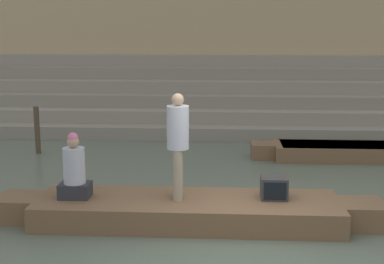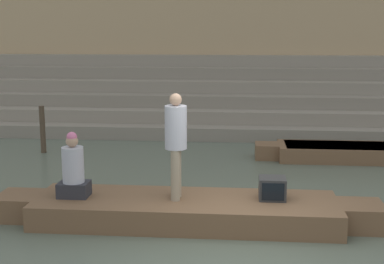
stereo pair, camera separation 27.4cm
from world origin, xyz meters
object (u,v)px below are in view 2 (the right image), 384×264
(rowboat_main, at_px, (186,210))
(tv_set, at_px, (272,188))
(person_rowing, at_px, (73,171))
(moored_boat_shore, at_px, (362,152))
(person_standing, at_px, (176,139))
(mooring_post, at_px, (43,129))

(rowboat_main, bearing_deg, tv_set, 3.20)
(person_rowing, distance_m, moored_boat_shore, 7.48)
(rowboat_main, relative_size, person_rowing, 5.82)
(person_standing, xyz_separation_m, moored_boat_shore, (4.06, 4.65, -1.22))
(rowboat_main, bearing_deg, moored_boat_shore, 48.56)
(rowboat_main, xyz_separation_m, person_rowing, (-1.88, -0.03, 0.63))
(mooring_post, bearing_deg, moored_boat_shore, -0.77)
(person_standing, distance_m, moored_boat_shore, 6.29)
(moored_boat_shore, relative_size, mooring_post, 4.26)
(person_standing, bearing_deg, person_rowing, 171.26)
(person_rowing, xyz_separation_m, moored_boat_shore, (5.78, 4.69, -0.65))
(rowboat_main, xyz_separation_m, tv_set, (1.43, 0.12, 0.37))
(tv_set, distance_m, mooring_post, 7.32)
(person_standing, relative_size, person_rowing, 1.59)
(tv_set, xyz_separation_m, moored_boat_shore, (2.47, 4.54, -0.39))
(person_standing, bearing_deg, rowboat_main, -14.84)
(person_rowing, bearing_deg, person_standing, 6.47)
(moored_boat_shore, bearing_deg, mooring_post, 175.00)
(person_standing, height_order, tv_set, person_standing)
(person_rowing, bearing_deg, mooring_post, 120.96)
(tv_set, bearing_deg, rowboat_main, -170.78)
(tv_set, distance_m, moored_boat_shore, 5.19)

